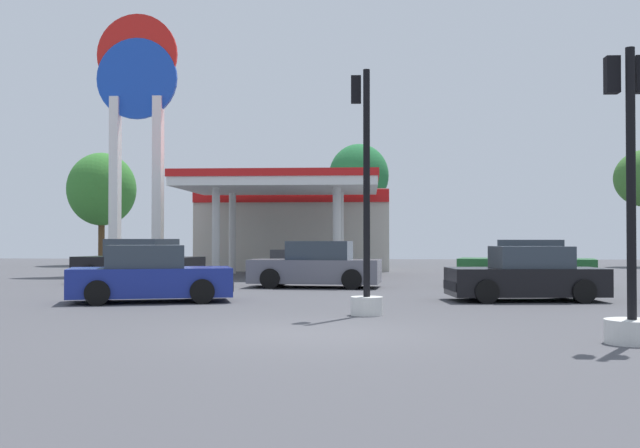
% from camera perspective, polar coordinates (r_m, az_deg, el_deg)
% --- Properties ---
extents(ground_plane, '(90.00, 90.00, 0.00)m').
position_cam_1_polar(ground_plane, '(12.84, -0.64, -8.21)').
color(ground_plane, '#47474C').
rests_on(ground_plane, ground).
extents(gas_station, '(9.38, 12.21, 4.28)m').
position_cam_1_polar(gas_station, '(37.59, -2.01, -0.00)').
color(gas_station, beige).
rests_on(gas_station, ground).
extents(station_pole_sign, '(3.59, 0.56, 11.52)m').
position_cam_1_polar(station_pole_sign, '(34.89, -13.57, 8.22)').
color(station_pole_sign, white).
rests_on(station_pole_sign, ground).
extents(car_0, '(4.26, 2.66, 1.42)m').
position_cam_1_polar(car_0, '(19.51, -12.64, -3.84)').
color(car_0, black).
rests_on(car_0, ground).
extents(car_1, '(4.59, 2.69, 1.54)m').
position_cam_1_polar(car_1, '(25.68, 15.25, -3.03)').
color(car_1, black).
rests_on(car_1, ground).
extents(car_2, '(4.71, 2.96, 1.57)m').
position_cam_1_polar(car_2, '(27.43, -13.46, -2.89)').
color(car_2, black).
rests_on(car_2, ground).
extents(car_3, '(4.34, 2.23, 1.50)m').
position_cam_1_polar(car_3, '(24.62, -0.31, -3.20)').
color(car_3, black).
rests_on(car_3, ground).
extents(car_5, '(4.02, 2.07, 1.39)m').
position_cam_1_polar(car_5, '(20.06, 15.21, -3.79)').
color(car_5, black).
rests_on(car_5, ground).
extents(traffic_signal_0, '(0.82, 0.82, 4.50)m').
position_cam_1_polar(traffic_signal_0, '(12.47, 22.28, -2.21)').
color(traffic_signal_0, silver).
rests_on(traffic_signal_0, ground).
extents(traffic_signal_1, '(0.67, 0.69, 5.11)m').
position_cam_1_polar(traffic_signal_1, '(15.79, 3.43, -1.40)').
color(traffic_signal_1, silver).
rests_on(traffic_signal_1, ground).
extents(tree_0, '(4.02, 4.02, 6.64)m').
position_cam_1_polar(tree_0, '(46.71, -16.05, 2.51)').
color(tree_0, brown).
rests_on(tree_0, ground).
extents(tree_1, '(3.52, 3.52, 7.14)m').
position_cam_1_polar(tree_1, '(44.84, 2.93, 3.62)').
color(tree_1, brown).
rests_on(tree_1, ground).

